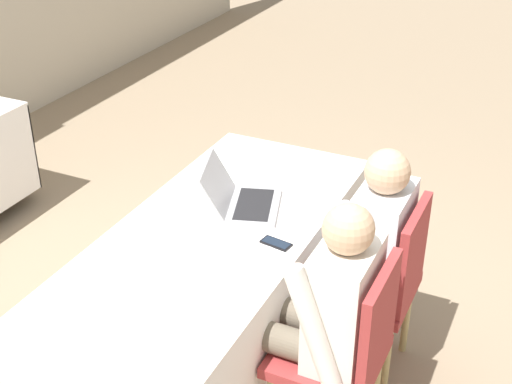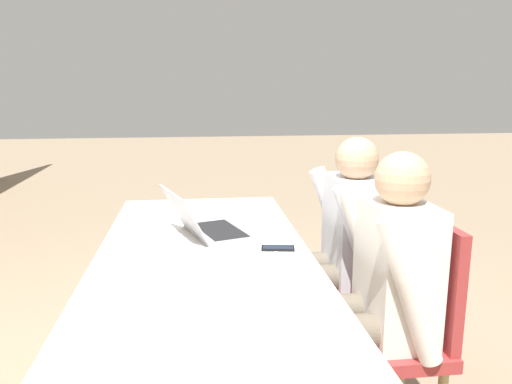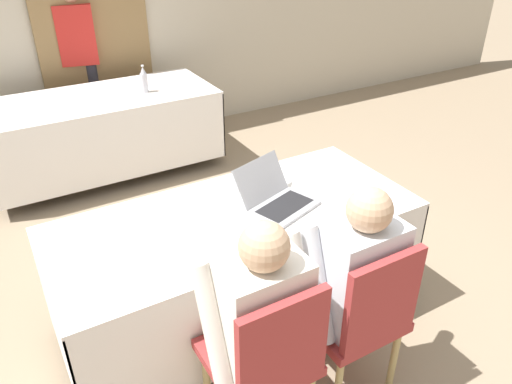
{
  "view_description": "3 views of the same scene",
  "coord_description": "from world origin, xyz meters",
  "views": [
    {
      "loc": [
        -2.43,
        -1.37,
        2.48
      ],
      "look_at": [
        0.0,
        -0.21,
        0.99
      ],
      "focal_mm": 50.0,
      "sensor_mm": 36.0,
      "label": 1
    },
    {
      "loc": [
        -1.95,
        0.03,
        1.42
      ],
      "look_at": [
        0.0,
        -0.21,
        0.99
      ],
      "focal_mm": 35.0,
      "sensor_mm": 36.0,
      "label": 2
    },
    {
      "loc": [
        -1.04,
        -2.0,
        2.19
      ],
      "look_at": [
        0.0,
        -0.21,
        0.99
      ],
      "focal_mm": 35.0,
      "sensor_mm": 36.0,
      "label": 3
    }
  ],
  "objects": [
    {
      "name": "person_white_shirt",
      "position": [
        0.26,
        -0.64,
        0.68
      ],
      "size": [
        0.5,
        0.52,
        1.18
      ],
      "rotation": [
        0.0,
        0.0,
        3.14
      ],
      "color": "#665B4C",
      "rests_on": "ground_plane"
    },
    {
      "name": "chair_near_right",
      "position": [
        0.26,
        -0.74,
        0.52
      ],
      "size": [
        0.44,
        0.44,
        0.92
      ],
      "rotation": [
        0.0,
        0.0,
        3.14
      ],
      "color": "tan",
      "rests_on": "ground_plane"
    },
    {
      "name": "laptop",
      "position": [
        0.24,
        -0.03,
        0.79
      ],
      "size": [
        0.45,
        0.44,
        0.22
      ],
      "rotation": [
        0.0,
        0.0,
        0.32
      ],
      "color": "#99999E",
      "rests_on": "conference_table_near"
    },
    {
      "name": "paper_centre_table",
      "position": [
        0.13,
        -0.0,
        0.74
      ],
      "size": [
        0.23,
        0.31,
        0.0
      ],
      "rotation": [
        0.0,
        0.0,
        0.08
      ],
      "color": "white",
      "rests_on": "conference_table_near"
    },
    {
      "name": "chair_near_left",
      "position": [
        -0.26,
        -0.74,
        0.52
      ],
      "size": [
        0.44,
        0.44,
        0.92
      ],
      "rotation": [
        0.0,
        0.0,
        3.14
      ],
      "color": "tan",
      "rests_on": "ground_plane"
    },
    {
      "name": "paper_beside_laptop",
      "position": [
        -0.17,
        -0.2,
        0.74
      ],
      "size": [
        0.31,
        0.35,
        0.0
      ],
      "rotation": [
        0.0,
        0.0,
        0.4
      ],
      "color": "white",
      "rests_on": "conference_table_near"
    },
    {
      "name": "paper_left_edge",
      "position": [
        -0.61,
        0.22,
        0.74
      ],
      "size": [
        0.24,
        0.32,
        0.0
      ],
      "rotation": [
        0.0,
        0.0,
        -0.1
      ],
      "color": "white",
      "rests_on": "conference_table_near"
    },
    {
      "name": "person_checkered_shirt",
      "position": [
        -0.26,
        -0.64,
        0.68
      ],
      "size": [
        0.5,
        0.52,
        1.18
      ],
      "rotation": [
        0.0,
        0.0,
        3.14
      ],
      "color": "#665B4C",
      "rests_on": "ground_plane"
    },
    {
      "name": "cell_phone",
      "position": [
        0.01,
        -0.31,
        0.75
      ],
      "size": [
        0.08,
        0.15,
        0.01
      ],
      "rotation": [
        0.0,
        0.0,
        -0.16
      ],
      "color": "black",
      "rests_on": "conference_table_near"
    },
    {
      "name": "conference_table_near",
      "position": [
        0.0,
        0.0,
        0.57
      ],
      "size": [
        1.99,
        0.87,
        0.74
      ],
      "color": "white",
      "rests_on": "ground_plane"
    }
  ]
}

